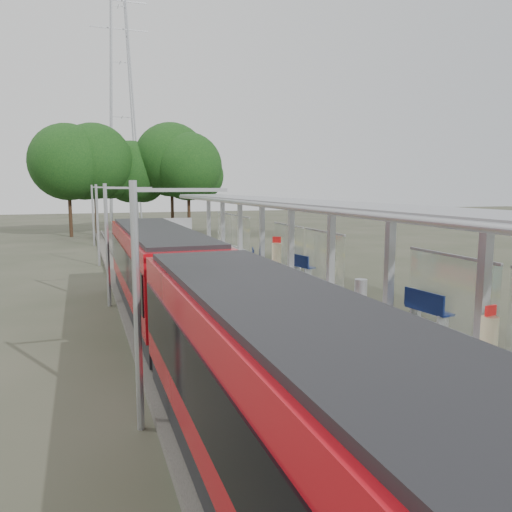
{
  "coord_description": "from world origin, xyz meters",
  "views": [
    {
      "loc": [
        -7.34,
        -3.55,
        5.28
      ],
      "look_at": [
        -0.29,
        16.48,
        2.3
      ],
      "focal_mm": 35.0,
      "sensor_mm": 36.0,
      "label": 1
    }
  ],
  "objects_px": {
    "train": "(196,307)",
    "bench_mid": "(301,264)",
    "info_pillar_far": "(277,261)",
    "bench_far": "(255,256)",
    "litter_bin": "(361,292)",
    "info_pillar_near": "(488,347)",
    "bench_near": "(427,307)"
  },
  "relations": [
    {
      "from": "bench_near",
      "to": "info_pillar_far",
      "type": "relative_size",
      "value": 0.83
    },
    {
      "from": "bench_far",
      "to": "info_pillar_near",
      "type": "height_order",
      "value": "info_pillar_near"
    },
    {
      "from": "bench_mid",
      "to": "info_pillar_far",
      "type": "xyz_separation_m",
      "value": [
        -1.49,
        -0.54,
        0.33
      ]
    },
    {
      "from": "bench_near",
      "to": "info_pillar_far",
      "type": "xyz_separation_m",
      "value": [
        -1.48,
        8.78,
        0.28
      ]
    },
    {
      "from": "bench_mid",
      "to": "info_pillar_far",
      "type": "bearing_deg",
      "value": -171.8
    },
    {
      "from": "bench_far",
      "to": "info_pillar_near",
      "type": "xyz_separation_m",
      "value": [
        -0.45,
        -17.09,
        0.24
      ]
    },
    {
      "from": "train",
      "to": "bench_mid",
      "type": "relative_size",
      "value": 18.01
    },
    {
      "from": "train",
      "to": "info_pillar_far",
      "type": "distance_m",
      "value": 9.98
    },
    {
      "from": "bench_mid",
      "to": "info_pillar_far",
      "type": "height_order",
      "value": "info_pillar_far"
    },
    {
      "from": "bench_near",
      "to": "litter_bin",
      "type": "xyz_separation_m",
      "value": [
        -0.44,
        3.11,
        -0.11
      ]
    },
    {
      "from": "bench_far",
      "to": "litter_bin",
      "type": "height_order",
      "value": "litter_bin"
    },
    {
      "from": "train",
      "to": "litter_bin",
      "type": "bearing_deg",
      "value": 21.1
    },
    {
      "from": "bench_near",
      "to": "info_pillar_far",
      "type": "height_order",
      "value": "info_pillar_far"
    },
    {
      "from": "info_pillar_far",
      "to": "litter_bin",
      "type": "bearing_deg",
      "value": -55.13
    },
    {
      "from": "train",
      "to": "bench_mid",
      "type": "bearing_deg",
      "value": 51.0
    },
    {
      "from": "train",
      "to": "litter_bin",
      "type": "distance_m",
      "value": 7.16
    },
    {
      "from": "bench_far",
      "to": "train",
      "type": "bearing_deg",
      "value": -99.87
    },
    {
      "from": "info_pillar_near",
      "to": "train",
      "type": "bearing_deg",
      "value": 131.03
    },
    {
      "from": "train",
      "to": "litter_bin",
      "type": "xyz_separation_m",
      "value": [
        6.66,
        2.57,
        -0.59
      ]
    },
    {
      "from": "bench_mid",
      "to": "bench_far",
      "type": "xyz_separation_m",
      "value": [
        -1.05,
        3.77,
        -0.05
      ]
    },
    {
      "from": "info_pillar_near",
      "to": "bench_near",
      "type": "bearing_deg",
      "value": 59.58
    },
    {
      "from": "litter_bin",
      "to": "info_pillar_far",
      "type": "bearing_deg",
      "value": 100.34
    },
    {
      "from": "bench_mid",
      "to": "info_pillar_near",
      "type": "height_order",
      "value": "info_pillar_near"
    },
    {
      "from": "bench_near",
      "to": "bench_far",
      "type": "xyz_separation_m",
      "value": [
        -1.05,
        13.09,
        -0.09
      ]
    },
    {
      "from": "info_pillar_near",
      "to": "bench_far",
      "type": "bearing_deg",
      "value": 78.53
    },
    {
      "from": "info_pillar_near",
      "to": "litter_bin",
      "type": "bearing_deg",
      "value": 71.64
    },
    {
      "from": "info_pillar_far",
      "to": "litter_bin",
      "type": "xyz_separation_m",
      "value": [
        1.04,
        -5.68,
        -0.39
      ]
    },
    {
      "from": "bench_far",
      "to": "litter_bin",
      "type": "relative_size",
      "value": 1.51
    },
    {
      "from": "bench_far",
      "to": "bench_near",
      "type": "bearing_deg",
      "value": -69.53
    },
    {
      "from": "train",
      "to": "bench_near",
      "type": "distance_m",
      "value": 7.14
    },
    {
      "from": "train",
      "to": "info_pillar_far",
      "type": "relative_size",
      "value": 13.93
    },
    {
      "from": "bench_near",
      "to": "bench_far",
      "type": "distance_m",
      "value": 13.13
    }
  ]
}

